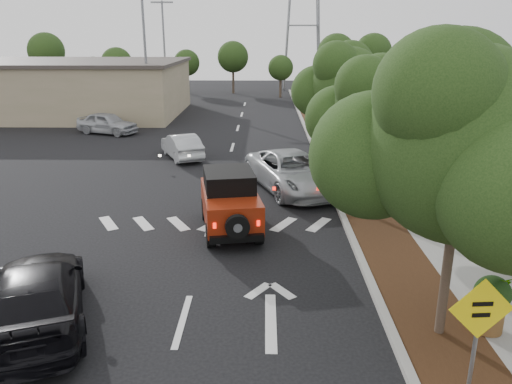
{
  "coord_description": "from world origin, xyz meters",
  "views": [
    {
      "loc": [
        1.84,
        -9.84,
        6.22
      ],
      "look_at": [
        1.61,
        3.0,
        2.12
      ],
      "focal_mm": 35.0,
      "sensor_mm": 36.0,
      "label": 1
    }
  ],
  "objects_px": {
    "black_suv_oncoming": "(36,295)",
    "speed_hump_sign": "(479,324)",
    "red_jeep": "(229,200)",
    "silver_suv_ahead": "(292,172)"
  },
  "relations": [
    {
      "from": "black_suv_oncoming",
      "to": "speed_hump_sign",
      "type": "bearing_deg",
      "value": 143.89
    },
    {
      "from": "black_suv_oncoming",
      "to": "speed_hump_sign",
      "type": "height_order",
      "value": "speed_hump_sign"
    },
    {
      "from": "red_jeep",
      "to": "silver_suv_ahead",
      "type": "xyz_separation_m",
      "value": [
        2.3,
        4.37,
        -0.22
      ]
    },
    {
      "from": "red_jeep",
      "to": "silver_suv_ahead",
      "type": "height_order",
      "value": "red_jeep"
    },
    {
      "from": "red_jeep",
      "to": "speed_hump_sign",
      "type": "distance_m",
      "value": 9.47
    },
    {
      "from": "silver_suv_ahead",
      "to": "red_jeep",
      "type": "bearing_deg",
      "value": -138.13
    },
    {
      "from": "red_jeep",
      "to": "speed_hump_sign",
      "type": "height_order",
      "value": "speed_hump_sign"
    },
    {
      "from": "red_jeep",
      "to": "speed_hump_sign",
      "type": "bearing_deg",
      "value": -70.15
    },
    {
      "from": "red_jeep",
      "to": "black_suv_oncoming",
      "type": "xyz_separation_m",
      "value": [
        -3.87,
        -5.79,
        -0.28
      ]
    },
    {
      "from": "red_jeep",
      "to": "silver_suv_ahead",
      "type": "relative_size",
      "value": 0.71
    }
  ]
}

